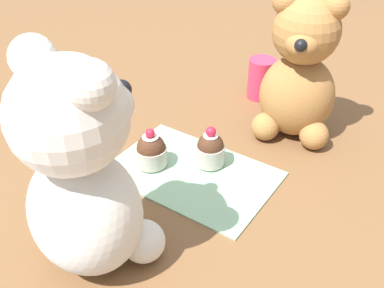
# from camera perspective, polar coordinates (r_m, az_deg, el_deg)

# --- Properties ---
(ground_plane) EXTENTS (4.00, 4.00, 0.00)m
(ground_plane) POSITION_cam_1_polar(r_m,az_deg,el_deg) (0.68, 0.00, -3.85)
(ground_plane) COLOR brown
(knitted_placemat) EXTENTS (0.24, 0.16, 0.01)m
(knitted_placemat) POSITION_cam_1_polar(r_m,az_deg,el_deg) (0.68, 0.00, -3.65)
(knitted_placemat) COLOR #8EBC99
(knitted_placemat) RESTS_ON ground_plane
(teddy_bear_cream) EXTENTS (0.15, 0.15, 0.27)m
(teddy_bear_cream) POSITION_cam_1_polar(r_m,az_deg,el_deg) (0.49, -13.78, -3.61)
(teddy_bear_cream) COLOR silver
(teddy_bear_cream) RESTS_ON ground_plane
(teddy_bear_tan) EXTENTS (0.15, 0.14, 0.24)m
(teddy_bear_tan) POSITION_cam_1_polar(r_m,az_deg,el_deg) (0.74, 13.52, 8.72)
(teddy_bear_tan) COLOR #A3703D
(teddy_bear_tan) RESTS_ON ground_plane
(cupcake_near_cream_bear) EXTENTS (0.05, 0.05, 0.06)m
(cupcake_near_cream_bear) POSITION_cam_1_polar(r_m,az_deg,el_deg) (0.68, -5.21, -0.89)
(cupcake_near_cream_bear) COLOR #B2ADA3
(cupcake_near_cream_bear) RESTS_ON knitted_placemat
(cupcake_near_tan_bear) EXTENTS (0.04, 0.04, 0.07)m
(cupcake_near_tan_bear) POSITION_cam_1_polar(r_m,az_deg,el_deg) (0.68, 2.33, -0.69)
(cupcake_near_tan_bear) COLOR #B2ADA3
(cupcake_near_tan_bear) RESTS_ON knitted_placemat
(juice_glass) EXTENTS (0.05, 0.05, 0.08)m
(juice_glass) POSITION_cam_1_polar(r_m,az_deg,el_deg) (0.88, 8.77, 8.23)
(juice_glass) COLOR #DB3356
(juice_glass) RESTS_ON ground_plane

